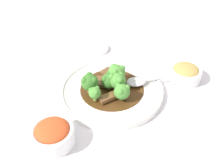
% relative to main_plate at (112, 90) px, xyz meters
% --- Properties ---
extents(ground_plane, '(4.00, 4.00, 0.00)m').
position_rel_main_plate_xyz_m(ground_plane, '(0.00, 0.00, -0.01)').
color(ground_plane, silver).
extents(main_plate, '(0.31, 0.31, 0.02)m').
position_rel_main_plate_xyz_m(main_plate, '(0.00, 0.00, 0.00)').
color(main_plate, white).
rests_on(main_plate, ground_plane).
extents(beef_strip_0, '(0.07, 0.06, 0.01)m').
position_rel_main_plate_xyz_m(beef_strip_0, '(0.00, 0.05, 0.02)').
color(beef_strip_0, brown).
rests_on(beef_strip_0, main_plate).
extents(beef_strip_1, '(0.05, 0.05, 0.01)m').
position_rel_main_plate_xyz_m(beef_strip_1, '(0.04, -0.02, 0.01)').
color(beef_strip_1, brown).
rests_on(beef_strip_1, main_plate).
extents(beef_strip_2, '(0.07, 0.07, 0.01)m').
position_rel_main_plate_xyz_m(beef_strip_2, '(0.01, -0.06, 0.01)').
color(beef_strip_2, brown).
rests_on(beef_strip_2, main_plate).
extents(broccoli_floret_0, '(0.04, 0.04, 0.05)m').
position_rel_main_plate_xyz_m(broccoli_floret_0, '(0.04, 0.06, 0.04)').
color(broccoli_floret_0, '#7FA84C').
rests_on(broccoli_floret_0, main_plate).
extents(broccoli_floret_1, '(0.05, 0.05, 0.05)m').
position_rel_main_plate_xyz_m(broccoli_floret_1, '(0.01, -0.00, 0.04)').
color(broccoli_floret_1, '#7FA84C').
rests_on(broccoli_floret_1, main_plate).
extents(broccoli_floret_2, '(0.05, 0.05, 0.06)m').
position_rel_main_plate_xyz_m(broccoli_floret_2, '(-0.01, -0.03, 0.05)').
color(broccoli_floret_2, '#8EB756').
rests_on(broccoli_floret_2, main_plate).
extents(broccoli_floret_3, '(0.05, 0.05, 0.06)m').
position_rel_main_plate_xyz_m(broccoli_floret_3, '(-0.02, 0.01, 0.04)').
color(broccoli_floret_3, '#7FA84C').
rests_on(broccoli_floret_3, main_plate).
extents(broccoli_floret_4, '(0.05, 0.05, 0.06)m').
position_rel_main_plate_xyz_m(broccoli_floret_4, '(0.06, 0.02, 0.05)').
color(broccoli_floret_4, '#7FA84C').
rests_on(broccoli_floret_4, main_plate).
extents(broccoli_floret_5, '(0.05, 0.05, 0.05)m').
position_rel_main_plate_xyz_m(broccoli_floret_5, '(-0.03, 0.04, 0.04)').
color(broccoli_floret_5, '#7FA84C').
rests_on(broccoli_floret_5, main_plate).
extents(serving_spoon, '(0.23, 0.12, 0.01)m').
position_rel_main_plate_xyz_m(serving_spoon, '(-0.09, -0.04, 0.02)').
color(serving_spoon, silver).
rests_on(serving_spoon, main_plate).
extents(side_bowl_kimchi, '(0.11, 0.11, 0.06)m').
position_rel_main_plate_xyz_m(side_bowl_kimchi, '(0.12, 0.20, 0.02)').
color(side_bowl_kimchi, white).
rests_on(side_bowl_kimchi, ground_plane).
extents(side_bowl_appetizer, '(0.10, 0.10, 0.05)m').
position_rel_main_plate_xyz_m(side_bowl_appetizer, '(-0.23, -0.10, 0.02)').
color(side_bowl_appetizer, white).
rests_on(side_bowl_appetizer, ground_plane).
extents(sauce_dish, '(0.08, 0.08, 0.01)m').
position_rel_main_plate_xyz_m(sauce_dish, '(0.09, -0.23, -0.00)').
color(sauce_dish, white).
rests_on(sauce_dish, ground_plane).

